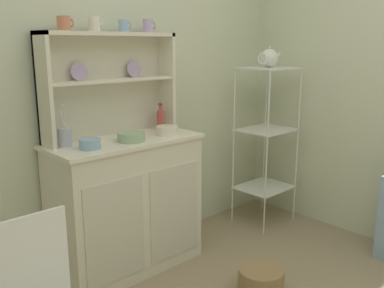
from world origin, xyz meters
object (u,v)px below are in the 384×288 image
at_px(bakers_rack, 266,129).
at_px(hutch_cabinet, 127,204).
at_px(jam_bottle, 161,119).
at_px(porcelain_teapot, 269,58).
at_px(bowl_mixing_large, 90,144).
at_px(utensil_jar, 65,137).
at_px(hutch_shelf_unit, 108,76).
at_px(floor_basket, 261,281).
at_px(cup_terracotta_0, 64,23).

bearing_deg(bakers_rack, hutch_cabinet, 174.08).
relative_size(jam_bottle, porcelain_teapot, 0.80).
height_order(bowl_mixing_large, utensil_jar, utensil_jar).
bearing_deg(utensil_jar, hutch_cabinet, -12.13).
relative_size(hutch_cabinet, porcelain_teapot, 4.23).
bearing_deg(bowl_mixing_large, bakers_rack, -2.18).
bearing_deg(hutch_shelf_unit, porcelain_teapot, -12.98).
height_order(bakers_rack, utensil_jar, bakers_rack).
relative_size(hutch_cabinet, jam_bottle, 5.30).
bearing_deg(floor_basket, hutch_cabinet, 116.82).
distance_m(floor_basket, porcelain_teapot, 1.69).
bearing_deg(cup_terracotta_0, hutch_shelf_unit, 7.73).
distance_m(cup_terracotta_0, bowl_mixing_large, 0.70).
relative_size(hutch_shelf_unit, bakers_rack, 0.71).
bearing_deg(hutch_cabinet, cup_terracotta_0, 157.57).
relative_size(cup_terracotta_0, porcelain_teapot, 0.39).
xyz_separation_m(hutch_cabinet, hutch_shelf_unit, (0.00, 0.16, 0.81)).
bearing_deg(porcelain_teapot, hutch_shelf_unit, 167.02).
xyz_separation_m(floor_basket, cup_terracotta_0, (-0.70, 0.92, 1.50)).
relative_size(bowl_mixing_large, jam_bottle, 0.67).
bearing_deg(hutch_shelf_unit, floor_basket, -67.21).
height_order(jam_bottle, porcelain_teapot, porcelain_teapot).
bearing_deg(bakers_rack, hutch_shelf_unit, 167.04).
bearing_deg(bakers_rack, porcelain_teapot, 180.00).
height_order(hutch_cabinet, bowl_mixing_large, bowl_mixing_large).
bearing_deg(jam_bottle, cup_terracotta_0, 176.87).
bearing_deg(hutch_cabinet, bakers_rack, -5.92).
distance_m(bakers_rack, bowl_mixing_large, 1.58).
distance_m(floor_basket, utensil_jar, 1.45).
bearing_deg(utensil_jar, bakers_rack, -7.30).
bearing_deg(bakers_rack, bowl_mixing_large, 177.82).
bearing_deg(jam_bottle, utensil_jar, -179.33).
bearing_deg(cup_terracotta_0, utensil_jar, -146.02).
height_order(hutch_cabinet, porcelain_teapot, porcelain_teapot).
bearing_deg(hutch_shelf_unit, bakers_rack, -12.96).
bearing_deg(cup_terracotta_0, porcelain_teapot, -9.19).
distance_m(cup_terracotta_0, jam_bottle, 0.91).
bearing_deg(floor_basket, jam_bottle, 92.68).
bearing_deg(hutch_shelf_unit, utensil_jar, -166.84).
height_order(hutch_shelf_unit, bowl_mixing_large, hutch_shelf_unit).
xyz_separation_m(hutch_cabinet, porcelain_teapot, (1.28, -0.13, 0.91)).
height_order(hutch_cabinet, cup_terracotta_0, cup_terracotta_0).
height_order(bakers_rack, bowl_mixing_large, bakers_rack).
height_order(cup_terracotta_0, utensil_jar, cup_terracotta_0).
xyz_separation_m(hutch_shelf_unit, jam_bottle, (0.36, -0.08, -0.31)).
xyz_separation_m(bowl_mixing_large, porcelain_teapot, (1.57, -0.06, 0.45)).
relative_size(cup_terracotta_0, jam_bottle, 0.49).
xyz_separation_m(hutch_shelf_unit, bakers_rack, (1.28, -0.30, -0.47)).
xyz_separation_m(utensil_jar, porcelain_teapot, (1.64, -0.21, 0.42)).
height_order(floor_basket, jam_bottle, jam_bottle).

